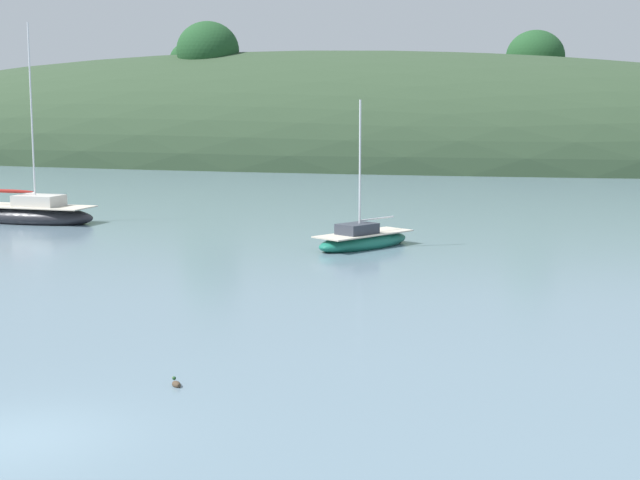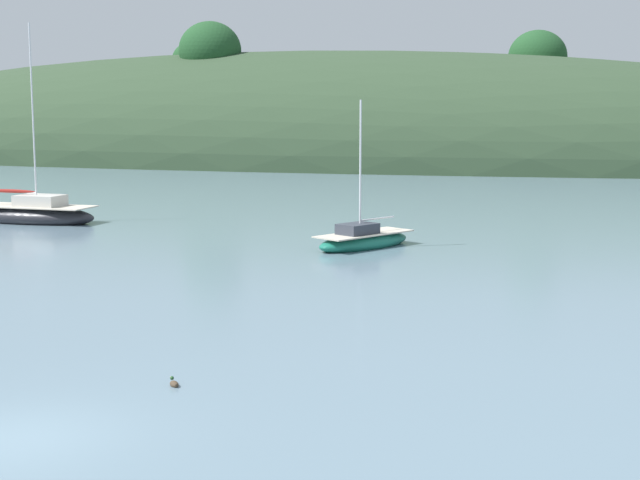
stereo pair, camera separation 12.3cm
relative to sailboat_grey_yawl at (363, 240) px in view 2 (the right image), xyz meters
The scene contains 5 objects.
ground_plane 26.32m from the sailboat_grey_yawl, 90.24° to the right, with size 400.00×400.00×0.00m, color slate.
far_shoreline_hill 67.45m from the sailboat_grey_yawl, 111.85° to the left, with size 150.00×36.00×28.55m.
sailboat_grey_yawl is the anchor object (origin of this frame).
sailboat_white_near 20.38m from the sailboat_grey_yawl, 169.79° to the left, with size 7.83×2.68×11.19m.
duck_straggler 22.27m from the sailboat_grey_yawl, 86.62° to the right, with size 0.37×0.37×0.24m.
Camera 2 is at (10.97, -15.10, 6.44)m, focal length 52.98 mm.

